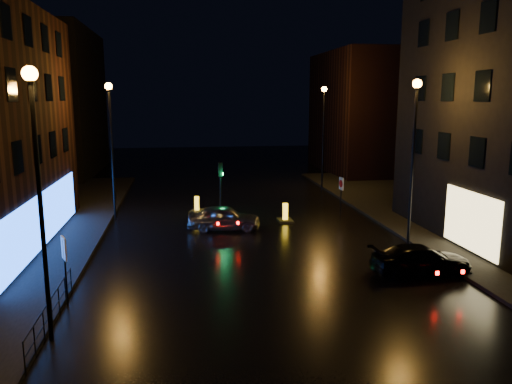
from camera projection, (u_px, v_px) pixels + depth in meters
ground at (283, 300)px, 18.71m from camera, size 120.00×120.00×0.00m
pavement_right at (494, 229)px, 28.51m from camera, size 12.00×44.00×0.15m
building_far_left at (53, 103)px, 49.08m from camera, size 8.00×16.00×14.00m
building_far_right at (364, 112)px, 50.87m from camera, size 8.00×14.00×12.00m
street_lamp_lnear at (37, 164)px, 14.59m from camera, size 0.44×0.44×8.37m
street_lamp_lfar at (111, 130)px, 30.14m from camera, size 0.44×0.44×8.37m
street_lamp_rnear at (414, 137)px, 24.64m from camera, size 0.44×0.44×8.37m
street_lamp_rfar at (323, 122)px, 40.19m from camera, size 0.44×0.44×8.37m
traffic_signal at (221, 208)px, 32.04m from camera, size 1.40×2.40×3.45m
guard_railing at (51, 305)px, 16.43m from camera, size 0.05×6.04×1.00m
silver_hatchback at (224, 218)px, 28.58m from camera, size 4.33×2.19×1.41m
dark_sedan at (421, 260)px, 21.38m from camera, size 4.43×1.95×1.27m
bollard_near at (285, 217)px, 30.64m from camera, size 0.87×1.29×1.13m
bollard_far at (197, 208)px, 33.24m from camera, size 1.12×1.37×1.03m
road_sign_left at (64, 254)px, 17.99m from camera, size 0.31×0.59×2.56m
road_sign_right at (341, 187)px, 32.03m from camera, size 0.14×0.60×2.46m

